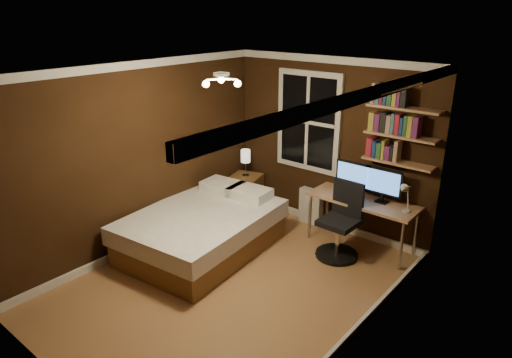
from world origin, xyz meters
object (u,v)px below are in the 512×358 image
Objects in this scene: nightstand at (246,192)px; monitor_left at (353,178)px; bed at (203,230)px; radiator at (311,206)px; desk_lamp at (406,197)px; bedside_lamp at (246,163)px; office_chair at (340,229)px; desk at (363,204)px; monitor_right at (383,186)px.

nightstand is 1.14× the size of monitor_left.
bed is at bearing -88.75° from nightstand.
radiator is 1.23× the size of desk_lamp.
bedside_lamp is at bearing 179.17° from desk_lamp.
monitor_left reaches higher than bedside_lamp.
bedside_lamp is 2.02m from office_chair.
bedside_lamp is at bearing 0.00° from nightstand.
desk is at bearing -18.87° from monitor_left.
bedside_lamp is 0.86× the size of monitor_left.
nightstand is at bearing -178.72° from desk.
monitor_left is at bearing 105.28° from office_chair.
nightstand is 1.14× the size of monitor_right.
nightstand is at bearing -176.28° from monitor_left.
office_chair reaches higher than radiator.
nightstand is 1.94m from monitor_left.
monitor_right is at bearing -13.48° from nightstand.
monitor_left is at bearing -12.75° from nightstand.
bedside_lamp is at bearing -167.91° from radiator.
bedside_lamp is 2.04m from desk.
bedside_lamp is 0.99× the size of desk_lamp.
office_chair is at bearing -35.28° from radiator.
bedside_lamp reaches higher than bed.
desk_lamp is (0.37, -0.16, -0.01)m from monitor_right.
bedside_lamp is 1.24m from radiator.
monitor_right is (1.82, 1.52, 0.63)m from bed.
radiator is 1.68m from desk_lamp.
monitor_left is at bearing 180.00° from monitor_right.
nightstand is at bearing 101.99° from bed.
monitor_left reaches higher than office_chair.
bed is at bearing -132.27° from monitor_left.
office_chair is (-0.69, -0.32, -0.53)m from desk_lamp.
bed is 2.45m from monitor_right.
desk_lamp is (2.64, -0.04, 0.63)m from nightstand.
bedside_lamp is (0.00, 0.00, 0.50)m from nightstand.
monitor_left is (0.72, -0.12, 0.66)m from radiator.
desk_lamp is (0.60, -0.08, 0.28)m from desk.
bed reaches higher than nightstand.
monitor_right reaches higher than radiator.
monitor_left reaches higher than desk.
office_chair is (1.94, -0.35, -0.40)m from bedside_lamp.
monitor_left reaches higher than radiator.
bed is 5.06× the size of bedside_lamp.
bedside_lamp is 2.27m from monitor_right.
bed is at bearing -112.00° from radiator.
monitor_right is (0.44, 0.00, 0.00)m from monitor_left.
bed is 2.65m from desk_lamp.
monitor_left reaches higher than bed.
nightstand is 1.06× the size of radiator.
monitor_left reaches higher than desk_lamp.
desk_lamp is (1.53, -0.28, 0.65)m from radiator.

